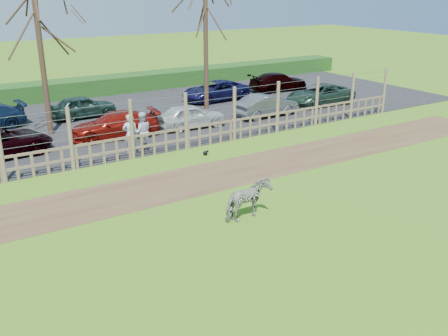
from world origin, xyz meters
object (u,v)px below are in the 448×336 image
car_6 (320,95)px  car_13 (279,82)px  car_5 (266,105)px  car_3 (115,125)px  car_10 (83,107)px  tree_mid (38,31)px  tree_right (205,15)px  visitor_a (130,134)px  visitor_b (142,132)px  zebra (248,200)px  car_12 (216,91)px  crow (205,153)px  car_4 (191,116)px

car_6 → car_13: 4.72m
car_13 → car_5: bearing=141.1°
car_3 → car_10: bearing=-172.6°
tree_mid → tree_right: tree_right is taller
visitor_a → visitor_b: size_ratio=1.00×
zebra → tree_mid: bearing=4.5°
car_6 → visitor_b: bearing=-77.4°
car_3 → car_5: 8.46m
car_12 → crow: bearing=-36.3°
tree_mid → car_4: bearing=-22.8°
car_5 → car_12: (-0.25, 4.92, 0.00)m
crow → car_5: (6.11, 3.94, 0.54)m
car_4 → car_6: size_ratio=0.82×
tree_right → crow: tree_right is taller
car_6 → car_13: bearing=174.3°
tree_mid → car_3: bearing=-43.3°
visitor_b → car_6: (12.61, 2.69, -0.26)m
zebra → car_12: (7.83, 14.88, 0.02)m
car_4 → crow: bearing=162.5°
tree_mid → car_5: tree_mid is taller
visitor_a → car_3: bearing=-79.5°
car_6 → car_12: same height
visitor_b → car_12: size_ratio=0.40×
car_6 → car_3: bearing=-88.9°
tree_right → visitor_b: bearing=-139.6°
zebra → car_12: bearing=-35.6°
car_12 → visitor_b: bearing=-51.3°
visitor_a → car_12: bearing=-123.4°
crow → car_4: 4.37m
visitor_a → car_6: 13.47m
tree_right → car_4: (-2.73, -3.14, -4.60)m
tree_mid → crow: size_ratio=26.26×
crow → car_13: size_ratio=0.06×
tree_right → car_12: 5.15m
crow → car_3: bearing=117.8°
visitor_b → car_5: (8.17, 2.10, -0.26)m
crow → car_5: 7.29m
visitor_a → tree_right: bearing=-124.9°
visitor_b → car_12: bearing=-126.8°
car_4 → car_5: bearing=-88.8°
car_3 → car_12: bearing=124.4°
tree_mid → tree_right: size_ratio=0.93×
tree_right → car_3: tree_right is taller
zebra → car_3: size_ratio=0.36×
visitor_b → car_3: size_ratio=0.42×
tree_mid → visitor_b: size_ratio=3.96×
car_3 → car_13: bearing=115.7°
visitor_b → crow: 2.88m
crow → car_5: car_5 is taller
crow → car_6: bearing=23.2°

